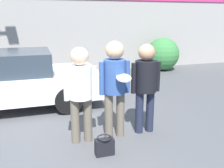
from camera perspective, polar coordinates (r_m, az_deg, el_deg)
ground_plane at (r=4.71m, az=-4.56°, el=-11.89°), size 56.00×56.00×0.00m
storefront_building at (r=10.13m, az=-12.55°, el=11.50°), size 24.00×0.22×3.12m
person_left at (r=4.20m, az=-7.23°, el=-0.65°), size 0.56×0.39×1.67m
person_middle_with_frisbee at (r=4.34m, az=0.63°, el=0.73°), size 0.56×0.58×1.74m
person_right at (r=4.60m, az=7.72°, el=0.80°), size 0.57×0.40×1.68m
parked_car_near at (r=6.47m, az=-23.41°, el=0.91°), size 4.43×1.93×1.36m
shrub at (r=10.63m, az=11.52°, el=6.72°), size 1.35×1.35×1.35m
handbag at (r=4.07m, az=-1.71°, el=-14.02°), size 0.30×0.23×0.31m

